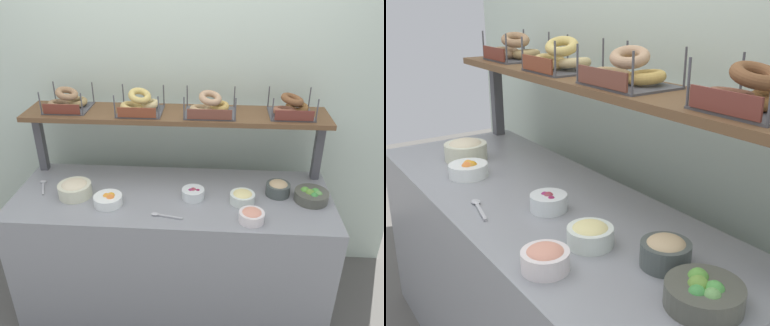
% 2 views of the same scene
% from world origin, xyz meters
% --- Properties ---
extents(back_wall, '(3.12, 0.06, 2.40)m').
position_xyz_m(back_wall, '(0.00, 0.55, 1.20)').
color(back_wall, silver).
rests_on(back_wall, ground_plane).
extents(deli_counter, '(1.92, 0.70, 0.85)m').
position_xyz_m(deli_counter, '(0.00, 0.00, 0.42)').
color(deli_counter, gray).
rests_on(deli_counter, ground_plane).
extents(shelf_riser_left, '(0.05, 0.05, 0.40)m').
position_xyz_m(shelf_riser_left, '(-0.90, 0.27, 1.05)').
color(shelf_riser_left, '#4C4C51').
rests_on(shelf_riser_left, deli_counter).
extents(upper_shelf, '(1.88, 0.32, 0.03)m').
position_xyz_m(upper_shelf, '(0.00, 0.27, 1.26)').
color(upper_shelf, brown).
rests_on(upper_shelf, shelf_riser_left).
extents(bowl_lox_spread, '(0.14, 0.14, 0.07)m').
position_xyz_m(bowl_lox_spread, '(0.46, -0.24, 0.89)').
color(bowl_lox_spread, white).
rests_on(bowl_lox_spread, deli_counter).
extents(bowl_egg_salad, '(0.14, 0.14, 0.08)m').
position_xyz_m(bowl_egg_salad, '(0.42, -0.06, 0.89)').
color(bowl_egg_salad, white).
rests_on(bowl_egg_salad, deli_counter).
extents(bowl_beet_salad, '(0.13, 0.13, 0.07)m').
position_xyz_m(bowl_beet_salad, '(0.13, -0.03, 0.88)').
color(bowl_beet_salad, white).
rests_on(bowl_beet_salad, deli_counter).
extents(bowl_fruit_salad, '(0.17, 0.17, 0.07)m').
position_xyz_m(bowl_fruit_salad, '(-0.36, -0.13, 0.88)').
color(bowl_fruit_salad, white).
rests_on(bowl_fruit_salad, deli_counter).
extents(bowl_hummus, '(0.14, 0.14, 0.09)m').
position_xyz_m(bowl_hummus, '(0.64, 0.05, 0.90)').
color(bowl_hummus, '#49514E').
rests_on(bowl_hummus, deli_counter).
extents(bowl_potato_salad, '(0.20, 0.20, 0.10)m').
position_xyz_m(bowl_potato_salad, '(-0.58, -0.05, 0.90)').
color(bowl_potato_salad, beige).
rests_on(bowl_potato_salad, deli_counter).
extents(bowl_veggie_mix, '(0.20, 0.20, 0.08)m').
position_xyz_m(bowl_veggie_mix, '(0.83, -0.01, 0.89)').
color(bowl_veggie_mix, '#515247').
rests_on(bowl_veggie_mix, deli_counter).
extents(serving_spoon_near_plate, '(0.09, 0.17, 0.01)m').
position_xyz_m(serving_spoon_near_plate, '(-0.82, 0.05, 0.86)').
color(serving_spoon_near_plate, '#B7B7BC').
rests_on(serving_spoon_near_plate, deli_counter).
extents(serving_spoon_by_edge, '(0.18, 0.05, 0.01)m').
position_xyz_m(serving_spoon_by_edge, '(-0.03, -0.23, 0.86)').
color(serving_spoon_by_edge, '#B7B7BC').
rests_on(serving_spoon_by_edge, deli_counter).
extents(bagel_basket_everything, '(0.27, 0.25, 0.14)m').
position_xyz_m(bagel_basket_everything, '(-0.68, 0.28, 1.33)').
color(bagel_basket_everything, '#4C4C51').
rests_on(bagel_basket_everything, upper_shelf).
extents(bagel_basket_plain, '(0.27, 0.24, 0.15)m').
position_xyz_m(bagel_basket_plain, '(-0.22, 0.25, 1.33)').
color(bagel_basket_plain, '#4C4C51').
rests_on(bagel_basket_plain, upper_shelf).
extents(bagel_basket_sesame, '(0.31, 0.27, 0.14)m').
position_xyz_m(bagel_basket_sesame, '(0.21, 0.25, 1.33)').
color(bagel_basket_sesame, '#4C4C51').
rests_on(bagel_basket_sesame, upper_shelf).
extents(bagel_basket_cinnamon_raisin, '(0.26, 0.24, 0.14)m').
position_xyz_m(bagel_basket_cinnamon_raisin, '(0.70, 0.27, 1.33)').
color(bagel_basket_cinnamon_raisin, '#4C4C51').
rests_on(bagel_basket_cinnamon_raisin, upper_shelf).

